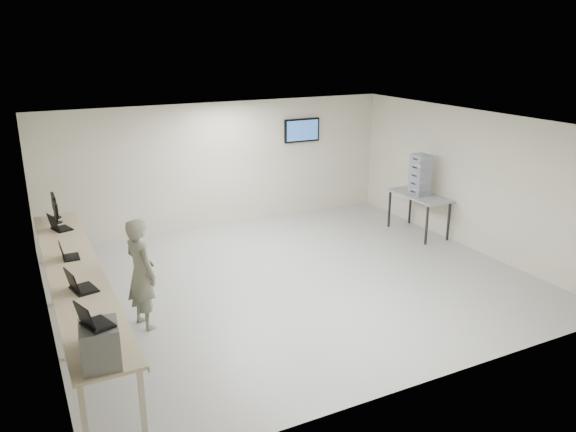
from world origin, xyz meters
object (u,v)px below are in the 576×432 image
workbench (76,274)px  soldier (141,273)px  equipment_box (100,345)px  side_table (419,198)px

workbench → soldier: bearing=-27.0°
equipment_box → side_table: size_ratio=0.31×
side_table → workbench: bearing=-172.0°
soldier → equipment_box: bearing=141.0°
workbench → soldier: size_ratio=3.55×
equipment_box → soldier: soldier is taller
equipment_box → soldier: 2.51m
workbench → soldier: 0.96m
workbench → side_table: size_ratio=4.06×
workbench → soldier: soldier is taller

